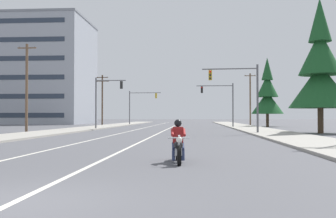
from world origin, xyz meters
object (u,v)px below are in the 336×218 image
traffic_signal_near_right (241,88)px  traffic_signal_mid_left (139,102)px  traffic_signal_mid_right (222,98)px  utility_pole_right_far (250,98)px  conifer_tree_right_verge_far (267,95)px  motorcycle_with_rider (178,145)px  conifer_tree_right_verge_near (320,71)px  utility_pole_left_near (27,86)px  traffic_signal_near_left (104,96)px  utility_pole_left_far (102,98)px  apartment_building_far_left_block (33,72)px

traffic_signal_near_right → traffic_signal_mid_left: (-14.27, 34.04, 0.05)m
traffic_signal_mid_right → utility_pole_right_far: size_ratio=0.69×
traffic_signal_mid_right → utility_pole_right_far: (5.80, 13.25, 0.59)m
traffic_signal_near_right → conifer_tree_right_verge_far: 24.96m
motorcycle_with_rider → conifer_tree_right_verge_near: bearing=62.0°
conifer_tree_right_verge_far → utility_pole_left_near: bearing=-141.8°
traffic_signal_near_left → conifer_tree_right_verge_near: (22.35, -8.60, 1.76)m
traffic_signal_near_right → utility_pole_right_far: 32.65m
utility_pole_right_far → conifer_tree_right_verge_near: size_ratio=0.72×
motorcycle_with_rider → traffic_signal_near_right: (4.75, 21.31, 3.52)m
traffic_signal_near_left → utility_pole_left_far: utility_pole_left_far is taller
motorcycle_with_rider → traffic_signal_mid_left: 56.28m
utility_pole_left_near → utility_pole_left_far: utility_pole_left_near is taller
traffic_signal_mid_left → utility_pole_right_far: 19.87m
apartment_building_far_left_block → traffic_signal_mid_right: bearing=-32.4°
utility_pole_left_near → traffic_signal_mid_left: bearing=78.4°
traffic_signal_mid_right → utility_pole_left_far: (-19.85, 11.61, 0.62)m
utility_pole_right_far → conifer_tree_right_verge_far: size_ratio=0.86×
conifer_tree_right_verge_near → motorcycle_with_rider: bearing=-118.0°
utility_pole_right_far → traffic_signal_near_left: bearing=-132.9°
utility_pole_left_far → apartment_building_far_left_block: (-17.83, 12.31, 6.14)m
motorcycle_with_rider → utility_pole_left_far: (-15.40, 51.84, 4.15)m
utility_pole_left_near → conifer_tree_right_verge_far: size_ratio=0.83×
utility_pole_left_far → conifer_tree_right_verge_far: size_ratio=0.83×
motorcycle_with_rider → traffic_signal_near_left: 33.30m
motorcycle_with_rider → traffic_signal_mid_right: traffic_signal_mid_right is taller
apartment_building_far_left_block → conifer_tree_right_verge_far: bearing=-22.8°
traffic_signal_mid_right → traffic_signal_mid_left: bearing=132.7°
utility_pole_left_near → motorcycle_with_rider: bearing=-55.7°
traffic_signal_near_left → traffic_signal_mid_right: same height
traffic_signal_mid_right → traffic_signal_mid_left: size_ratio=1.00×
traffic_signal_mid_right → conifer_tree_right_verge_near: (7.75, -17.30, 1.66)m
motorcycle_with_rider → conifer_tree_right_verge_near: conifer_tree_right_verge_near is taller
traffic_signal_near_left → utility_pole_left_far: size_ratio=0.71×
traffic_signal_mid_right → conifer_tree_right_verge_near: size_ratio=0.49×
traffic_signal_near_left → conifer_tree_right_verge_far: (21.78, 13.77, 0.80)m
traffic_signal_near_right → utility_pole_left_far: (-20.15, 30.53, 0.63)m
traffic_signal_near_right → traffic_signal_near_left: size_ratio=1.00×
utility_pole_right_far → apartment_building_far_left_block: 45.20m
traffic_signal_near_left → conifer_tree_right_verge_far: bearing=32.3°
traffic_signal_mid_right → apartment_building_far_left_block: size_ratio=0.27×
conifer_tree_right_verge_near → traffic_signal_mid_left: bearing=123.8°
utility_pole_right_far → utility_pole_left_far: 25.71m
traffic_signal_mid_right → utility_pole_right_far: utility_pole_right_far is taller
traffic_signal_mid_left → utility_pole_right_far: utility_pole_right_far is taller
traffic_signal_near_right → utility_pole_left_far: utility_pole_left_far is taller
conifer_tree_right_verge_near → conifer_tree_right_verge_far: bearing=91.5°
traffic_signal_near_left → utility_pole_right_far: utility_pole_right_far is taller
traffic_signal_mid_left → traffic_signal_mid_right: bearing=-47.3°
utility_pole_left_far → conifer_tree_right_verge_far: 27.81m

